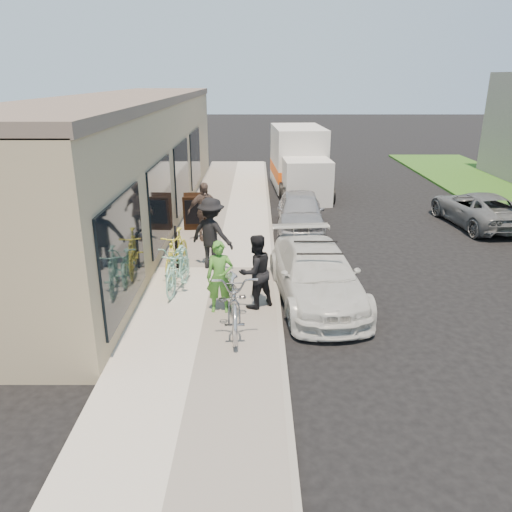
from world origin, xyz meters
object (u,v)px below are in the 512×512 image
object	(u,v)px
sedan_silver	(300,211)
moving_truck	(299,164)
far_car_gray	(478,209)
cruiser_bike_b	(178,261)
man_standing	(256,271)
bystander_a	(212,234)
sedan_white	(316,274)
cruiser_bike_a	(178,270)
bystander_b	(204,211)
bike_rack	(176,243)
tandem_bike	(234,296)
cruiser_bike_c	(177,252)
sandwich_board	(194,212)
woman_rider	(220,277)

from	to	relation	value
sedan_silver	moving_truck	bearing A→B (deg)	88.70
far_car_gray	cruiser_bike_b	size ratio (longest dim) A/B	2.36
moving_truck	man_standing	size ratio (longest dim) A/B	3.54
bystander_a	sedan_white	bearing A→B (deg)	176.39
cruiser_bike_a	bystander_b	distance (m)	3.85
sedan_white	bike_rack	bearing A→B (deg)	145.25
sedan_silver	bike_rack	bearing A→B (deg)	-131.65
tandem_bike	man_standing	xyz separation A→B (m)	(0.42, 0.85, 0.17)
far_car_gray	cruiser_bike_c	world-z (taller)	cruiser_bike_c
sandwich_board	man_standing	size ratio (longest dim) A/B	0.71
woman_rider	cruiser_bike_c	size ratio (longest dim) A/B	0.85
far_car_gray	cruiser_bike_b	xyz separation A→B (m)	(-9.44, -5.18, 0.04)
man_standing	sedan_silver	bearing A→B (deg)	-136.55
sandwich_board	cruiser_bike_b	distance (m)	4.16
cruiser_bike_a	cruiser_bike_c	distance (m)	1.12
far_car_gray	cruiser_bike_b	distance (m)	10.77
moving_truck	bystander_b	distance (m)	8.21
cruiser_bike_a	sandwich_board	bearing A→B (deg)	102.00
sedan_white	moving_truck	size ratio (longest dim) A/B	0.78
bike_rack	bystander_b	world-z (taller)	bystander_b
sandwich_board	sedan_silver	size ratio (longest dim) A/B	0.31
far_car_gray	sedan_silver	bearing A→B (deg)	-0.97
moving_truck	cruiser_bike_a	size ratio (longest dim) A/B	3.43
tandem_bike	woman_rider	bearing A→B (deg)	112.21
woman_rider	bystander_b	size ratio (longest dim) A/B	0.88
sandwich_board	moving_truck	world-z (taller)	moving_truck
far_car_gray	bystander_b	size ratio (longest dim) A/B	2.37
far_car_gray	bystander_a	size ratio (longest dim) A/B	2.24
bystander_b	cruiser_bike_c	bearing A→B (deg)	-124.47
moving_truck	man_standing	xyz separation A→B (m)	(-1.89, -12.14, -0.26)
sedan_white	man_standing	size ratio (longest dim) A/B	2.78
sandwich_board	cruiser_bike_a	world-z (taller)	sandwich_board
far_car_gray	cruiser_bike_c	bearing A→B (deg)	20.32
moving_truck	woman_rider	xyz separation A→B (m)	(-2.63, -12.36, -0.30)
sedan_silver	bystander_a	distance (m)	4.67
bike_rack	woman_rider	world-z (taller)	woman_rider
far_car_gray	man_standing	bearing A→B (deg)	35.39
sandwich_board	moving_truck	xyz separation A→B (m)	(3.85, 6.43, 0.48)
woman_rider	cruiser_bike_c	bearing A→B (deg)	119.31
woman_rider	sandwich_board	bearing A→B (deg)	101.51
sedan_white	sandwich_board	bearing A→B (deg)	117.72
sandwich_board	man_standing	distance (m)	6.04
far_car_gray	man_standing	xyz separation A→B (m)	(-7.55, -6.74, 0.38)
sedan_white	man_standing	world-z (taller)	man_standing
woman_rider	man_standing	xyz separation A→B (m)	(0.74, 0.22, 0.04)
bike_rack	sedan_white	world-z (taller)	sedan_white
sandwich_board	far_car_gray	world-z (taller)	sandwich_board
bike_rack	sedan_silver	bearing A→B (deg)	45.50
far_car_gray	man_standing	world-z (taller)	man_standing
bike_rack	far_car_gray	distance (m)	10.49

